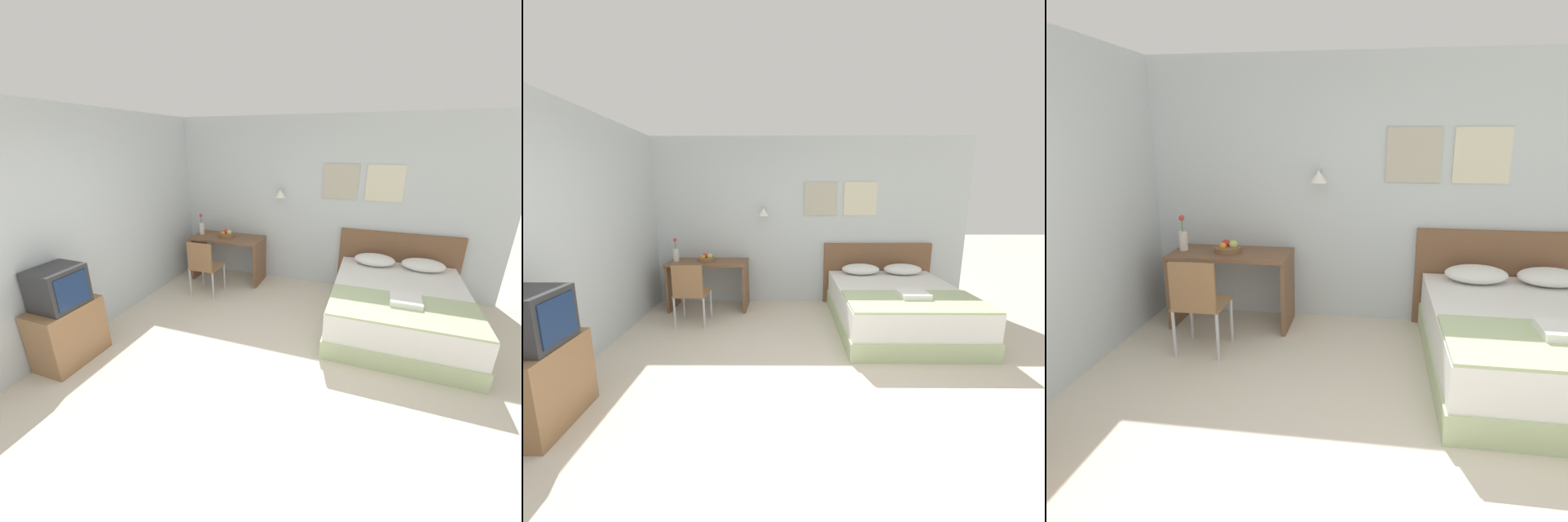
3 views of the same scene
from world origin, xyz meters
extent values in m
plane|color=beige|center=(0.00, 0.00, 0.00)|extent=(24.00, 24.00, 0.00)
cube|color=silver|center=(0.00, 2.81, 1.32)|extent=(5.42, 0.06, 2.65)
cube|color=#B7B29E|center=(0.35, 2.77, 1.70)|extent=(0.52, 0.02, 0.52)
cube|color=beige|center=(0.98, 2.77, 1.70)|extent=(0.52, 0.02, 0.52)
cylinder|color=#B2B2B7|center=(-0.55, 2.70, 1.55)|extent=(0.02, 0.16, 0.02)
cone|color=white|center=(-0.55, 2.61, 1.50)|extent=(0.17, 0.17, 0.12)
cube|color=silver|center=(-2.34, -0.11, 1.32)|extent=(0.06, 5.78, 2.65)
cube|color=#B2C693|center=(1.29, 1.71, 0.11)|extent=(1.62, 2.01, 0.22)
cube|color=white|center=(1.29, 1.71, 0.38)|extent=(1.59, 1.97, 0.33)
cube|color=brown|center=(1.29, 2.75, 0.50)|extent=(1.74, 0.06, 0.99)
ellipsoid|color=white|center=(0.97, 2.47, 0.62)|extent=(0.58, 0.39, 0.16)
ellipsoid|color=white|center=(1.62, 2.47, 0.62)|extent=(0.58, 0.39, 0.16)
cube|color=#B2C693|center=(1.29, 1.13, 0.56)|extent=(1.57, 0.80, 0.02)
cube|color=white|center=(1.32, 1.27, 0.60)|extent=(0.33, 0.31, 0.06)
cube|color=brown|center=(-1.41, 2.43, 0.74)|extent=(1.19, 0.58, 0.03)
cube|color=brown|center=(-1.98, 2.43, 0.36)|extent=(0.04, 0.53, 0.72)
cube|color=brown|center=(-0.83, 2.43, 0.36)|extent=(0.04, 0.53, 0.72)
cube|color=#8E6642|center=(-1.49, 1.81, 0.44)|extent=(0.43, 0.43, 0.02)
cube|color=#8E6642|center=(-1.49, 1.61, 0.66)|extent=(0.40, 0.03, 0.42)
cylinder|color=#B7B7BC|center=(-1.69, 2.01, 0.21)|extent=(0.03, 0.03, 0.43)
cylinder|color=#B7B7BC|center=(-1.29, 2.01, 0.21)|extent=(0.03, 0.03, 0.43)
cylinder|color=#B7B7BC|center=(-1.69, 1.62, 0.21)|extent=(0.03, 0.03, 0.43)
cylinder|color=#B7B7BC|center=(-1.29, 1.62, 0.21)|extent=(0.03, 0.03, 0.43)
cylinder|color=brown|center=(-1.43, 2.43, 0.79)|extent=(0.27, 0.27, 0.05)
sphere|color=#B2C156|center=(-1.38, 2.44, 0.83)|extent=(0.09, 0.09, 0.09)
sphere|color=red|center=(-1.47, 2.47, 0.83)|extent=(0.08, 0.08, 0.08)
sphere|color=orange|center=(-1.47, 2.39, 0.83)|extent=(0.07, 0.07, 0.07)
cylinder|color=silver|center=(-1.90, 2.43, 0.85)|extent=(0.09, 0.09, 0.19)
cylinder|color=#3D7538|center=(-1.90, 2.43, 1.02)|extent=(0.01, 0.01, 0.14)
sphere|color=#DB3838|center=(-1.90, 2.43, 1.09)|extent=(0.06, 0.06, 0.06)
cube|color=#8E6642|center=(-2.08, -0.20, 0.33)|extent=(0.42, 0.67, 0.66)
cube|color=#2D2D30|center=(-2.08, -0.20, 0.87)|extent=(0.40, 0.46, 0.43)
cube|color=navy|center=(-1.88, -0.20, 0.87)|extent=(0.01, 0.37, 0.33)
camera|label=1|loc=(0.87, -2.28, 2.26)|focal=22.00mm
camera|label=2|loc=(-0.20, -2.40, 1.76)|focal=22.00mm
camera|label=3|loc=(0.02, -1.90, 1.91)|focal=32.00mm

